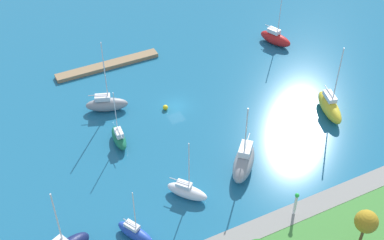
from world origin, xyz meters
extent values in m
plane|color=#1E668C|center=(0.00, 0.00, 0.00)|extent=(160.00, 160.00, 0.00)
cube|color=#997A56|center=(6.18, -15.56, 0.35)|extent=(18.74, 2.07, 0.69)
cube|color=gray|center=(0.00, 27.59, 0.55)|extent=(65.65, 2.87, 1.10)
cylinder|color=silver|center=(-3.66, 27.59, 2.70)|extent=(0.36, 0.36, 3.20)
sphere|color=green|center=(-3.66, 27.59, 4.55)|extent=(0.56, 0.56, 0.56)
cylinder|color=brown|center=(-7.92, 35.03, 3.00)|extent=(0.36, 0.36, 3.27)
sphere|color=#AD841E|center=(-7.92, 35.03, 5.45)|extent=(2.75, 2.75, 2.75)
ellipsoid|color=gray|center=(-2.39, 17.23, 1.49)|extent=(7.15, 7.46, 2.99)
cube|color=silver|center=(-2.81, 16.78, 3.50)|extent=(3.04, 3.11, 1.03)
cylinder|color=silver|center=(-2.13, 17.51, 7.27)|extent=(0.18, 0.18, 8.56)
cylinder|color=silver|center=(-3.37, 16.17, 4.17)|extent=(2.58, 2.79, 0.15)
ellipsoid|color=yellow|center=(-20.96, 12.51, 1.32)|extent=(4.16, 8.09, 2.64)
cube|color=silver|center=(-21.12, 11.91, 3.01)|extent=(2.01, 3.05, 0.75)
cylinder|color=silver|center=(-20.86, 12.89, 7.61)|extent=(0.19, 0.19, 9.95)
cylinder|color=silver|center=(-21.28, 11.33, 3.54)|extent=(0.98, 3.16, 0.15)
cylinder|color=silver|center=(24.04, 20.82, 7.40)|extent=(0.19, 0.19, 8.85)
ellipsoid|color=#19724C|center=(11.28, 4.16, 0.96)|extent=(2.08, 5.33, 1.92)
cube|color=silver|center=(11.31, 4.57, 2.34)|extent=(1.16, 1.95, 0.84)
cylinder|color=silver|center=(11.27, 3.90, 5.58)|extent=(0.13, 0.13, 7.32)
cylinder|color=silver|center=(11.36, 5.14, 2.91)|extent=(0.28, 2.49, 0.10)
ellipsoid|color=red|center=(-24.80, -8.79, 1.12)|extent=(4.51, 6.85, 2.25)
cube|color=silver|center=(-24.60, -9.27, 2.63)|extent=(2.10, 2.67, 0.77)
cylinder|color=silver|center=(-24.92, -8.49, 6.62)|extent=(0.16, 0.16, 8.75)
cylinder|color=silver|center=(-24.37, -9.80, 3.17)|extent=(1.21, 2.67, 0.13)
ellipsoid|color=white|center=(6.81, 18.10, 0.90)|extent=(5.11, 5.61, 1.80)
cube|color=silver|center=(7.10, 17.75, 2.08)|extent=(2.18, 2.31, 0.55)
cylinder|color=silver|center=(6.63, 18.32, 5.81)|extent=(0.14, 0.14, 8.00)
cylinder|color=silver|center=(7.53, 17.23, 2.51)|extent=(1.90, 2.25, 0.11)
ellipsoid|color=#2347B2|center=(15.50, 21.31, 0.84)|extent=(4.03, 5.51, 1.67)
cube|color=silver|center=(15.71, 20.93, 1.93)|extent=(1.80, 2.18, 0.52)
cylinder|color=silver|center=(15.37, 21.54, 5.06)|extent=(0.13, 0.13, 6.77)
cylinder|color=silver|center=(15.86, 20.66, 2.35)|extent=(1.05, 1.81, 0.10)
ellipsoid|color=gray|center=(10.29, -4.05, 1.10)|extent=(7.03, 4.35, 2.19)
cube|color=silver|center=(10.80, -4.23, 2.58)|extent=(2.71, 2.05, 0.77)
cylinder|color=silver|center=(9.98, -3.93, 7.43)|extent=(0.16, 0.16, 10.48)
cylinder|color=silver|center=(11.41, -4.46, 3.12)|extent=(2.90, 1.18, 0.13)
sphere|color=yellow|center=(1.90, 0.00, 0.43)|extent=(0.86, 0.86, 0.86)
camera|label=1|loc=(26.99, 60.29, 53.26)|focal=48.91mm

